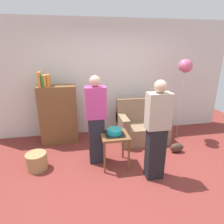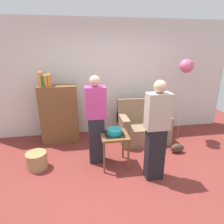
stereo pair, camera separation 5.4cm
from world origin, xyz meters
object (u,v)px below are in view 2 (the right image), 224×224
object	(u,v)px
couch	(142,126)
wicker_basket	(37,160)
side_table	(114,139)
person_holding_cake	(156,131)
handbag	(177,148)
person_blowing_candles	(96,120)
bookshelf	(59,114)
birthday_cake	(114,132)
balloon_bunch	(186,66)

from	to	relation	value
couch	wicker_basket	bearing A→B (deg)	-160.82
side_table	wicker_basket	distance (m)	1.44
person_holding_cake	handbag	xyz separation A→B (m)	(0.78, 0.66, -0.73)
side_table	handbag	size ratio (longest dim) A/B	2.21
couch	handbag	distance (m)	0.91
person_blowing_candles	wicker_basket	bearing A→B (deg)	-162.71
bookshelf	side_table	xyz separation A→B (m)	(1.04, -1.15, -0.15)
person_holding_cake	side_table	bearing A→B (deg)	-29.39
person_holding_cake	wicker_basket	bearing A→B (deg)	-8.35
birthday_cake	handbag	world-z (taller)	birthday_cake
side_table	person_blowing_candles	distance (m)	0.47
side_table	birthday_cake	world-z (taller)	birthday_cake
bookshelf	wicker_basket	distance (m)	1.19
wicker_basket	handbag	bearing A→B (deg)	1.53
bookshelf	wicker_basket	size ratio (longest dim) A/B	4.43
person_holding_cake	handbag	bearing A→B (deg)	-131.59
person_holding_cake	bookshelf	bearing A→B (deg)	-36.31
birthday_cake	handbag	distance (m)	1.49
handbag	wicker_basket	bearing A→B (deg)	-178.47
bookshelf	wicker_basket	xyz separation A→B (m)	(-0.34, -1.01, -0.52)
person_blowing_candles	handbag	world-z (taller)	person_blowing_candles
couch	bookshelf	size ratio (longest dim) A/B	0.69
side_table	birthday_cake	size ratio (longest dim) A/B	1.93
side_table	person_blowing_candles	bearing A→B (deg)	148.55
couch	person_holding_cake	xyz separation A→B (m)	(-0.24, -1.35, 0.49)
couch	birthday_cake	xyz separation A→B (m)	(-0.82, -0.90, 0.33)
wicker_basket	balloon_bunch	world-z (taller)	balloon_bunch
birthday_cake	balloon_bunch	size ratio (longest dim) A/B	0.17
couch	bookshelf	xyz separation A→B (m)	(-1.86, 0.24, 0.33)
couch	balloon_bunch	xyz separation A→B (m)	(0.89, -0.06, 1.35)
side_table	person_holding_cake	bearing A→B (deg)	-37.57
bookshelf	person_blowing_candles	bearing A→B (deg)	-52.45
person_holding_cake	balloon_bunch	xyz separation A→B (m)	(1.13, 1.29, 0.86)
side_table	balloon_bunch	distance (m)	2.24
couch	balloon_bunch	bearing A→B (deg)	-3.79
side_table	bookshelf	bearing A→B (deg)	132.24
handbag	person_holding_cake	bearing A→B (deg)	-139.77
person_holding_cake	wicker_basket	world-z (taller)	person_holding_cake
couch	birthday_cake	size ratio (longest dim) A/B	3.44
couch	bookshelf	distance (m)	1.91
bookshelf	balloon_bunch	world-z (taller)	balloon_bunch
couch	person_blowing_candles	size ratio (longest dim) A/B	0.67
bookshelf	handbag	size ratio (longest dim) A/B	5.70
person_blowing_candles	wicker_basket	size ratio (longest dim) A/B	4.53
person_blowing_candles	wicker_basket	xyz separation A→B (m)	(-1.08, -0.05, -0.68)
side_table	handbag	xyz separation A→B (m)	(1.36, 0.21, -0.42)
wicker_basket	handbag	distance (m)	2.74
birthday_cake	couch	bearing A→B (deg)	47.68
couch	handbag	world-z (taller)	couch
birthday_cake	side_table	bearing A→B (deg)	-38.55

